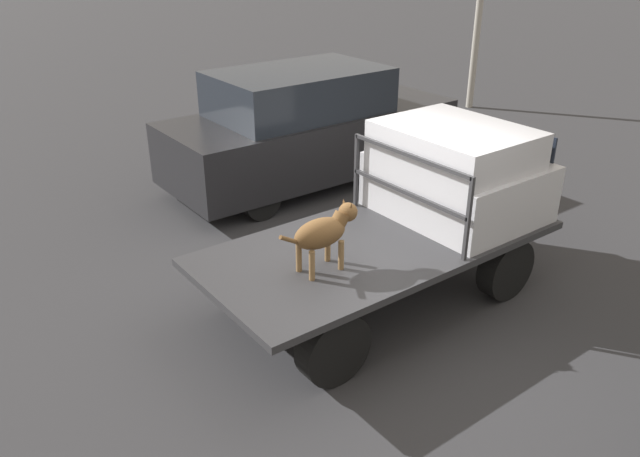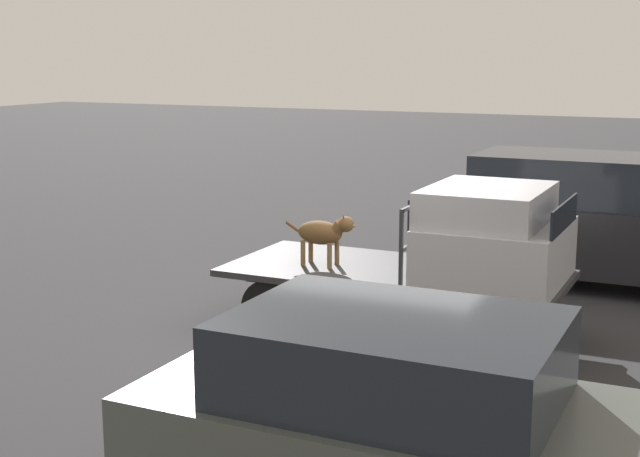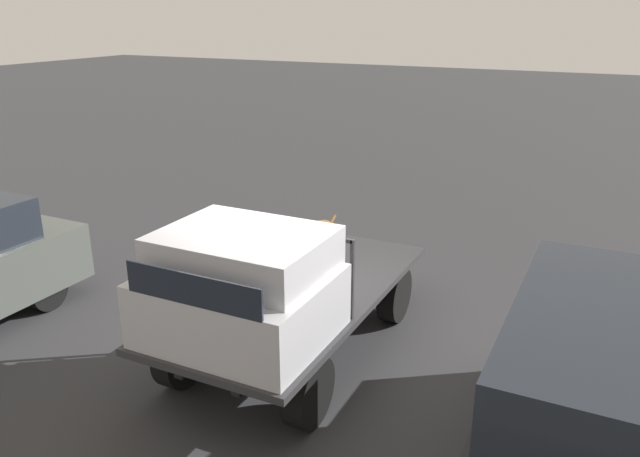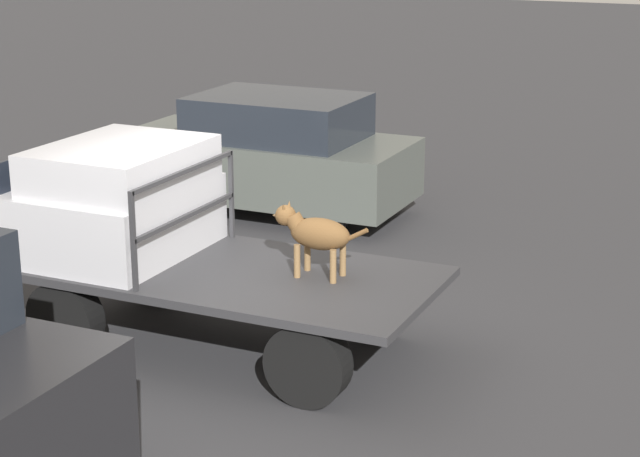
# 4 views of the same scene
# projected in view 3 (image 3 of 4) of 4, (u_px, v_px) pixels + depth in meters

# --- Properties ---
(ground_plane) EXTENTS (80.00, 80.00, 0.00)m
(ground_plane) POSITION_uv_depth(u_px,v_px,m) (298.00, 348.00, 7.77)
(ground_plane) COLOR #2D2D30
(flatbed_truck) EXTENTS (4.06, 1.92, 0.80)m
(flatbed_truck) POSITION_uv_depth(u_px,v_px,m) (298.00, 306.00, 7.57)
(flatbed_truck) COLOR black
(flatbed_truck) RESTS_ON ground
(truck_cab) EXTENTS (1.52, 1.80, 1.09)m
(truck_cab) POSITION_uv_depth(u_px,v_px,m) (241.00, 288.00, 6.33)
(truck_cab) COLOR #B7B7BC
(truck_cab) RESTS_ON flatbed_truck
(truck_headboard) EXTENTS (0.04, 1.80, 0.92)m
(truck_headboard) POSITION_uv_depth(u_px,v_px,m) (280.00, 254.00, 6.97)
(truck_headboard) COLOR #2D2D30
(truck_headboard) RESTS_ON flatbed_truck
(dog) EXTENTS (0.96, 0.29, 0.68)m
(dog) POSITION_uv_depth(u_px,v_px,m) (318.00, 233.00, 8.17)
(dog) COLOR brown
(dog) RESTS_ON flatbed_truck
(parked_pickup_far) EXTENTS (4.92, 1.90, 1.91)m
(parked_pickup_far) POSITION_uv_depth(u_px,v_px,m) (617.00, 446.00, 4.61)
(parked_pickup_far) COLOR black
(parked_pickup_far) RESTS_ON ground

